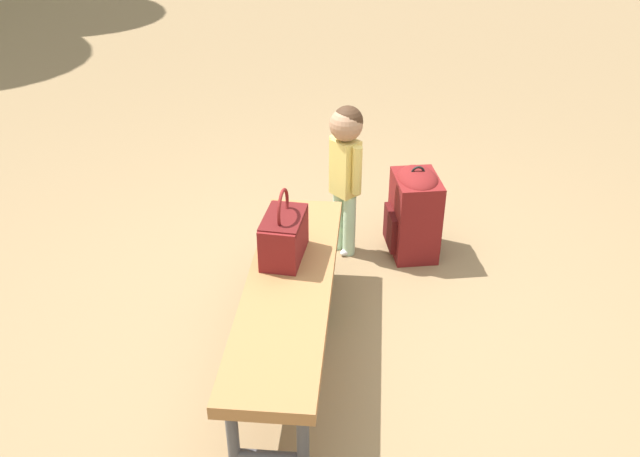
# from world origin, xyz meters

# --- Properties ---
(ground_plane) EXTENTS (40.00, 40.00, 0.00)m
(ground_plane) POSITION_xyz_m (0.00, 0.00, 0.00)
(ground_plane) COLOR #8C704C
(ground_plane) RESTS_ON ground
(park_bench) EXTENTS (1.61, 0.44, 0.45)m
(park_bench) POSITION_xyz_m (-0.32, 0.19, 0.39)
(park_bench) COLOR #9E6B3D
(park_bench) RESTS_ON ground
(handbag) EXTENTS (0.33, 0.20, 0.37)m
(handbag) POSITION_xyz_m (-0.10, 0.24, 0.58)
(handbag) COLOR maroon
(handbag) RESTS_ON park_bench
(child_standing) EXTENTS (0.19, 0.20, 0.94)m
(child_standing) POSITION_xyz_m (0.68, 0.01, 0.63)
(child_standing) COLOR #B2D8B2
(child_standing) RESTS_ON ground
(backpack_large) EXTENTS (0.39, 0.35, 0.58)m
(backpack_large) POSITION_xyz_m (0.72, -0.41, 0.29)
(backpack_large) COLOR maroon
(backpack_large) RESTS_ON ground
(backpack_small) EXTENTS (0.22, 0.25, 0.36)m
(backpack_small) POSITION_xyz_m (0.03, 0.19, 0.18)
(backpack_small) COLOR #1E4C2D
(backpack_small) RESTS_ON ground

